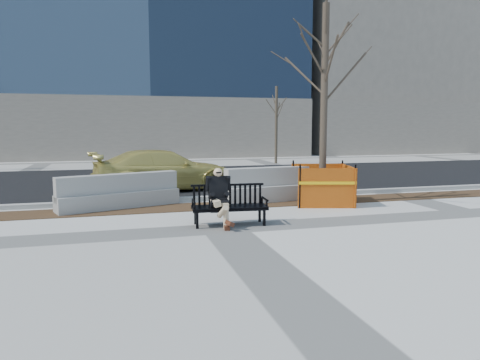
# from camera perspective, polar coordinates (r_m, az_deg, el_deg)

# --- Properties ---
(ground) EXTENTS (120.00, 120.00, 0.00)m
(ground) POSITION_cam_1_polar(r_m,az_deg,el_deg) (9.31, -2.13, -6.25)
(ground) COLOR beige
(ground) RESTS_ON ground
(mulch_strip) EXTENTS (40.00, 1.20, 0.02)m
(mulch_strip) POSITION_cam_1_polar(r_m,az_deg,el_deg) (11.80, -5.03, -3.42)
(mulch_strip) COLOR #47301C
(mulch_strip) RESTS_ON ground
(asphalt_street) EXTENTS (60.00, 10.40, 0.01)m
(asphalt_street) POSITION_cam_1_polar(r_m,az_deg,el_deg) (17.87, -8.61, 0.06)
(asphalt_street) COLOR black
(asphalt_street) RESTS_ON ground
(curb) EXTENTS (60.00, 0.25, 0.12)m
(curb) POSITION_cam_1_polar(r_m,az_deg,el_deg) (12.72, -5.80, -2.43)
(curb) COLOR #9E9B93
(curb) RESTS_ON ground
(building_right) EXTENTS (20.00, 12.00, 25.00)m
(building_right) POSITION_cam_1_polar(r_m,az_deg,el_deg) (43.59, 19.99, 20.33)
(building_right) COLOR gray
(building_right) RESTS_ON ground
(bench) EXTENTS (1.69, 0.72, 0.88)m
(bench) POSITION_cam_1_polar(r_m,az_deg,el_deg) (9.63, -1.36, -5.81)
(bench) COLOR black
(bench) RESTS_ON ground
(seated_man) EXTENTS (0.59, 0.91, 1.22)m
(seated_man) POSITION_cam_1_polar(r_m,az_deg,el_deg) (9.63, -2.74, -5.80)
(seated_man) COLOR black
(seated_man) RESTS_ON ground
(tree_fence) EXTENTS (2.80, 2.80, 5.71)m
(tree_fence) POSITION_cam_1_polar(r_m,az_deg,el_deg) (12.45, 10.47, -2.99)
(tree_fence) COLOR #D75F13
(tree_fence) RESTS_ON ground
(sedan) EXTENTS (4.89, 2.58, 1.35)m
(sedan) POSITION_cam_1_polar(r_m,az_deg,el_deg) (14.97, -9.69, -1.31)
(sedan) COLOR tan
(sedan) RESTS_ON ground
(jersey_barrier_left) EXTENTS (3.19, 1.60, 0.90)m
(jersey_barrier_left) POSITION_cam_1_polar(r_m,az_deg,el_deg) (12.03, -15.23, -3.47)
(jersey_barrier_left) COLOR gray
(jersey_barrier_left) RESTS_ON ground
(jersey_barrier_right) EXTENTS (3.48, 1.13, 0.98)m
(jersey_barrier_right) POSITION_cam_1_polar(r_m,az_deg,el_deg) (12.85, 5.34, -2.60)
(jersey_barrier_right) COLOR #A4A199
(jersey_barrier_right) RESTS_ON ground
(far_tree_right) EXTENTS (2.08, 2.08, 4.69)m
(far_tree_right) POSITION_cam_1_polar(r_m,az_deg,el_deg) (25.45, 4.64, 2.15)
(far_tree_right) COLOR #4D4132
(far_tree_right) RESTS_ON ground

